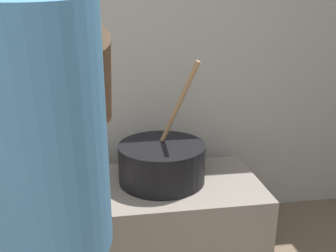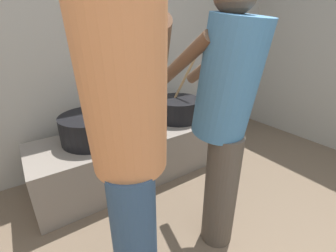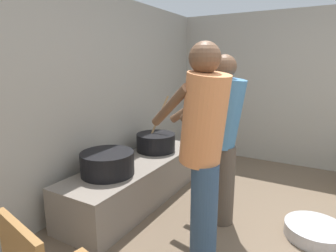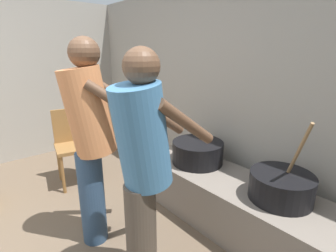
{
  "view_description": "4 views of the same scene",
  "coord_description": "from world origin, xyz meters",
  "px_view_note": "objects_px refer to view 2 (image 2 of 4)",
  "views": [
    {
      "loc": [
        0.59,
        0.2,
        1.33
      ],
      "look_at": [
        0.76,
        1.29,
        0.98
      ],
      "focal_mm": 38.13,
      "sensor_mm": 36.0,
      "label": 1
    },
    {
      "loc": [
        -0.49,
        0.2,
        1.31
      ],
      "look_at": [
        0.37,
        1.45,
        0.66
      ],
      "focal_mm": 24.5,
      "sensor_mm": 36.0,
      "label": 2
    },
    {
      "loc": [
        -1.96,
        0.2,
        1.49
      ],
      "look_at": [
        0.49,
        1.6,
        0.86
      ],
      "focal_mm": 30.12,
      "sensor_mm": 36.0,
      "label": 3
    },
    {
      "loc": [
        1.59,
        0.2,
        1.55
      ],
      "look_at": [
        0.02,
        1.54,
        0.93
      ],
      "focal_mm": 27.25,
      "sensor_mm": 36.0,
      "label": 4
    }
  ],
  "objects_px": {
    "cooking_pot_secondary": "(93,128)",
    "cook_in_blue_shirt": "(225,111)",
    "cooking_pot_main": "(178,109)",
    "cook_in_orange_shirt": "(128,134)"
  },
  "relations": [
    {
      "from": "cooking_pot_secondary",
      "to": "cook_in_orange_shirt",
      "type": "distance_m",
      "value": 1.11
    },
    {
      "from": "cooking_pot_main",
      "to": "cook_in_blue_shirt",
      "type": "relative_size",
      "value": 0.42
    },
    {
      "from": "cook_in_blue_shirt",
      "to": "cooking_pot_secondary",
      "type": "bearing_deg",
      "value": 115.09
    },
    {
      "from": "cooking_pot_secondary",
      "to": "cook_in_blue_shirt",
      "type": "xyz_separation_m",
      "value": [
        0.46,
        -0.97,
        0.34
      ]
    },
    {
      "from": "cooking_pot_secondary",
      "to": "cook_in_orange_shirt",
      "type": "height_order",
      "value": "cook_in_orange_shirt"
    },
    {
      "from": "cook_in_orange_shirt",
      "to": "cooking_pot_main",
      "type": "bearing_deg",
      "value": 45.61
    },
    {
      "from": "cooking_pot_secondary",
      "to": "cook_in_blue_shirt",
      "type": "bearing_deg",
      "value": -64.91
    },
    {
      "from": "cook_in_orange_shirt",
      "to": "cook_in_blue_shirt",
      "type": "bearing_deg",
      "value": 5.76
    },
    {
      "from": "cooking_pot_main",
      "to": "cook_in_orange_shirt",
      "type": "relative_size",
      "value": 0.4
    },
    {
      "from": "cooking_pot_secondary",
      "to": "cook_in_blue_shirt",
      "type": "distance_m",
      "value": 1.13
    }
  ]
}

